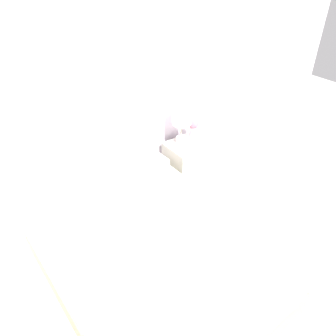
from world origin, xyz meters
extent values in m
plane|color=silver|center=(0.00, 0.00, 0.00)|extent=(12.00, 12.00, 0.00)
cube|color=white|center=(0.00, 0.07, 1.30)|extent=(8.00, 0.06, 2.60)
cube|color=tan|center=(0.00, -1.08, 0.15)|extent=(1.59, 2.16, 0.29)
cube|color=white|center=(0.00, -1.08, 0.42)|extent=(1.56, 2.12, 0.24)
cube|color=white|center=(0.00, -0.03, 0.64)|extent=(1.62, 0.05, 1.29)
cube|color=white|center=(-0.38, -0.25, 0.61)|extent=(0.67, 0.36, 0.14)
cube|color=white|center=(0.38, -0.25, 0.61)|extent=(0.67, 0.36, 0.14)
cube|color=silver|center=(1.14, -0.22, 0.31)|extent=(0.46, 0.40, 0.61)
sphere|color=#B2AD93|center=(1.14, -0.43, 0.48)|extent=(0.02, 0.02, 0.02)
cylinder|color=white|center=(1.09, -0.16, 0.66)|extent=(0.11, 0.11, 0.09)
cylinder|color=#B7B29E|center=(1.09, -0.16, 0.79)|extent=(0.02, 0.02, 0.17)
cylinder|color=silver|center=(1.09, -0.16, 0.96)|extent=(0.22, 0.22, 0.16)
cylinder|color=silver|center=(1.28, -0.17, 0.69)|extent=(0.08, 0.08, 0.15)
sphere|color=#E06B7F|center=(1.28, -0.17, 0.81)|extent=(0.12, 0.12, 0.12)
sphere|color=#609356|center=(1.31, -0.17, 0.78)|extent=(0.06, 0.06, 0.06)
cylinder|color=white|center=(1.21, -0.33, 0.62)|extent=(0.10, 0.10, 0.01)
cylinder|color=white|center=(1.21, -0.33, 0.64)|extent=(0.06, 0.06, 0.05)
cube|color=beige|center=(1.04, -0.32, 0.65)|extent=(0.07, 0.05, 0.07)
cylinder|color=white|center=(1.04, -0.35, 0.65)|extent=(0.06, 0.00, 0.06)
camera|label=1|loc=(-1.03, -2.68, 2.62)|focal=35.00mm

